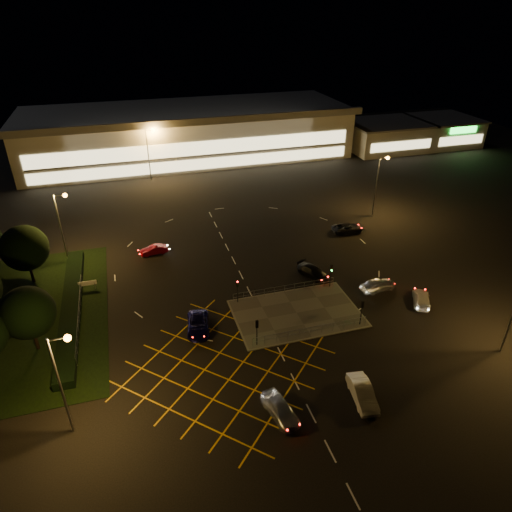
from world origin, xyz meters
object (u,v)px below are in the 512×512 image
object	(u,v)px
signal_sw	(257,328)
signal_ne	(331,271)
car_far_dkgrey	(313,272)
car_east_grey	(347,228)
car_left_blue	(198,325)
car_circ_red	(154,250)
car_queue_white	(362,393)
signal_nw	(237,286)
car_approach_white	(421,299)
car_near_silver	(280,409)
signal_se	(362,308)
car_right_silver	(378,285)

from	to	relation	value
signal_sw	signal_ne	distance (m)	14.41
car_far_dkgrey	car_east_grey	bearing A→B (deg)	22.71
car_left_blue	car_circ_red	size ratio (longest dim) A/B	1.35
car_circ_red	car_queue_white	bearing A→B (deg)	18.92
signal_sw	car_circ_red	world-z (taller)	signal_sw
car_circ_red	signal_nw	bearing A→B (deg)	22.88
signal_ne	car_approach_white	distance (m)	11.10
signal_nw	car_near_silver	size ratio (longest dim) A/B	0.68
car_queue_white	car_circ_red	xyz separation A→B (m)	(-15.46, 32.84, -0.16)
signal_se	car_far_dkgrey	xyz separation A→B (m)	(-1.07, 10.99, -1.67)
car_near_silver	car_far_dkgrey	xyz separation A→B (m)	(11.61, 20.42, -0.09)
signal_se	car_circ_red	xyz separation A→B (m)	(-20.42, 23.06, -1.74)
car_far_dkgrey	car_circ_red	bearing A→B (deg)	124.79
signal_sw	car_east_grey	world-z (taller)	signal_sw
signal_sw	signal_nw	world-z (taller)	same
signal_se	car_right_silver	size ratio (longest dim) A/B	0.68
car_left_blue	car_east_grey	size ratio (longest dim) A/B	1.06
car_far_dkgrey	car_circ_red	distance (m)	22.81
signal_nw	car_far_dkgrey	bearing A→B (deg)	15.38
car_right_silver	car_queue_white	bearing A→B (deg)	139.41
car_near_silver	car_right_silver	size ratio (longest dim) A/B	1.00
signal_nw	car_east_grey	size ratio (longest dim) A/B	0.65
signal_se	car_approach_white	xyz separation A→B (m)	(8.98, 1.69, -1.71)
car_near_silver	car_far_dkgrey	bearing A→B (deg)	48.58
signal_se	signal_nw	bearing A→B (deg)	-33.65
car_queue_white	car_right_silver	size ratio (longest dim) A/B	1.04
car_far_dkgrey	car_east_grey	world-z (taller)	car_far_dkgrey
car_near_silver	car_circ_red	bearing A→B (deg)	91.61
car_circ_red	car_east_grey	distance (m)	29.63
signal_nw	car_left_blue	distance (m)	6.77
signal_ne	car_left_blue	size ratio (longest dim) A/B	0.62
car_queue_white	car_circ_red	bearing A→B (deg)	123.79
signal_ne	car_right_silver	bearing A→B (deg)	-22.81
signal_ne	car_left_blue	world-z (taller)	signal_ne
car_far_dkgrey	car_east_grey	size ratio (longest dim) A/B	0.99
signal_sw	signal_ne	size ratio (longest dim) A/B	1.00
signal_ne	car_circ_red	xyz separation A→B (m)	(-20.42, 15.08, -1.74)
signal_sw	car_right_silver	world-z (taller)	signal_sw
car_near_silver	car_left_blue	world-z (taller)	car_near_silver
car_queue_white	car_left_blue	size ratio (longest dim) A/B	0.93
signal_nw	car_far_dkgrey	xyz separation A→B (m)	(10.93, 3.01, -1.67)
car_right_silver	car_approach_white	distance (m)	5.35
signal_ne	signal_se	bearing A→B (deg)	-90.00
signal_nw	car_approach_white	xyz separation A→B (m)	(20.98, -6.30, -1.71)
car_right_silver	signal_ne	bearing A→B (deg)	60.48
signal_ne	car_right_silver	size ratio (longest dim) A/B	0.68
signal_se	car_right_silver	distance (m)	8.04
car_near_silver	car_approach_white	xyz separation A→B (m)	(21.66, 11.11, -0.13)
signal_sw	car_near_silver	xyz separation A→B (m)	(-0.68, -9.42, -1.58)
signal_nw	car_circ_red	world-z (taller)	signal_nw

